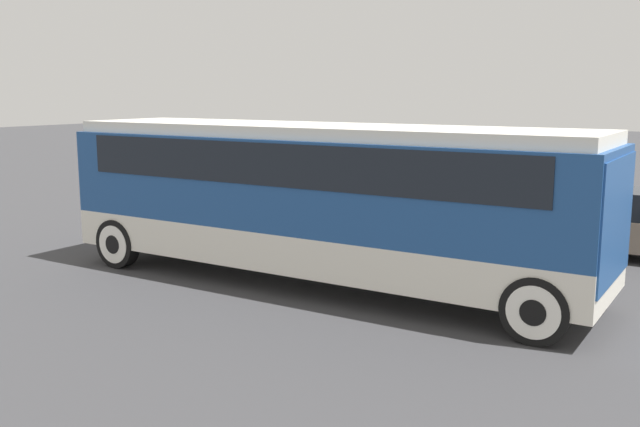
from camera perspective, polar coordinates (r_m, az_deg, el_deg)
name	(u,v)px	position (r m, az deg, el deg)	size (l,w,h in m)	color
ground_plane	(320,283)	(13.71, 0.00, -5.61)	(120.00, 120.00, 0.00)	#38383A
tour_bus	(324,190)	(13.30, 0.35, 1.92)	(10.47, 2.62, 3.02)	silver
parked_car_near	(437,188)	(21.97, 9.32, 2.03)	(4.53, 1.86, 1.46)	#2D5638
parked_car_mid	(463,208)	(18.45, 11.37, 0.42)	(4.19, 1.79, 1.42)	#BCBCC1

